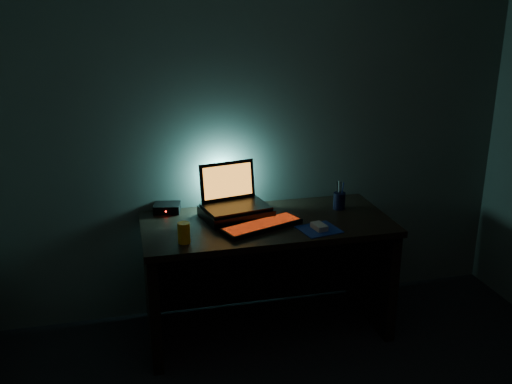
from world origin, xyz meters
TOP-DOWN VIEW (x-y plane):
  - room at (0.00, 0.00)m, footprint 3.50×4.00m
  - desk at (0.00, 1.67)m, footprint 1.50×0.70m
  - riser at (-0.17, 1.73)m, footprint 0.45×0.38m
  - laptop at (-0.18, 1.78)m, footprint 0.43×0.35m
  - keyboard at (-0.06, 1.52)m, footprint 0.51×0.32m
  - mousepad at (0.26, 1.42)m, footprint 0.26×0.24m
  - mouse at (0.26, 1.42)m, footprint 0.08×0.11m
  - pen_cup at (0.50, 1.72)m, footprint 0.08×0.08m
  - juice_glass at (-0.52, 1.41)m, footprint 0.07×0.07m
  - router at (-0.57, 1.92)m, footprint 0.18×0.16m

SIDE VIEW (x-z plane):
  - desk at x=0.00m, z-range 0.12..0.87m
  - mousepad at x=0.26m, z-range 0.75..0.75m
  - keyboard at x=-0.06m, z-range 0.75..0.78m
  - mouse at x=0.26m, z-range 0.75..0.79m
  - router at x=-0.57m, z-range 0.75..0.80m
  - riser at x=-0.17m, z-range 0.75..0.81m
  - pen_cup at x=0.50m, z-range 0.75..0.86m
  - juice_glass at x=-0.52m, z-range 0.75..0.87m
  - laptop at x=-0.18m, z-range 0.74..1.00m
  - room at x=0.00m, z-range 0.00..2.50m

